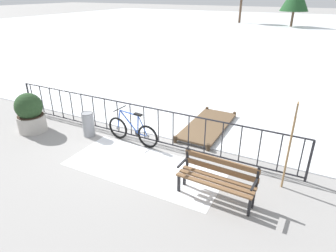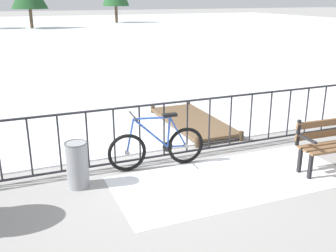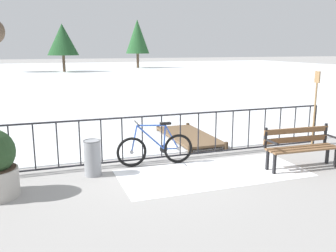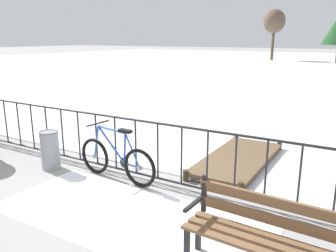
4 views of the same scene
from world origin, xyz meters
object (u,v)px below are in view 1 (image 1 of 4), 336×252
Objects in this scene: trash_bin at (88,124)px; bicycle_near_railing at (132,131)px; oar_upright at (291,141)px; park_bench at (217,176)px; planter_with_shrub at (30,113)px.

bicycle_near_railing is at bearing 9.24° from trash_bin.
bicycle_near_railing reaches higher than trash_bin.
oar_upright reaches higher than trash_bin.
oar_upright is at bearing 39.86° from park_bench.
park_bench is at bearing -140.14° from oar_upright.
bicycle_near_railing is 3.27m from planter_with_shrub.
bicycle_near_railing is 4.14m from oar_upright.
bicycle_near_railing reaches higher than park_bench.
bicycle_near_railing is at bearing 13.71° from planter_with_shrub.
planter_with_shrub is 1.86m from trash_bin.
park_bench is at bearing -22.35° from bicycle_near_railing.
oar_upright is (4.06, -0.20, 0.77)m from bicycle_near_railing.
trash_bin is (-1.40, -0.23, 0.00)m from bicycle_near_railing.
park_bench is 4.39m from trash_bin.
oar_upright reaches higher than planter_with_shrub.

